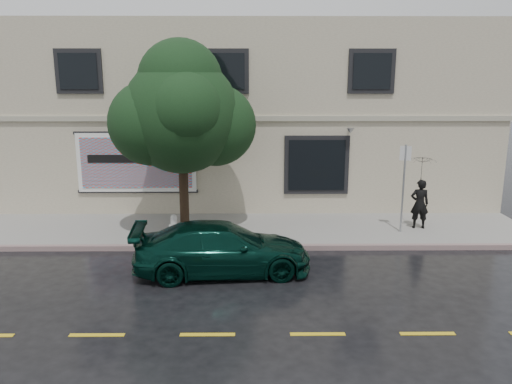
{
  "coord_description": "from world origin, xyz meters",
  "views": [
    {
      "loc": [
        0.89,
        -12.54,
        5.01
      ],
      "look_at": [
        1.02,
        2.2,
        1.6
      ],
      "focal_mm": 35.0,
      "sensor_mm": 36.0,
      "label": 1
    }
  ],
  "objects_px": {
    "car": "(222,248)",
    "pedestrian": "(420,204)",
    "street_tree": "(181,116)",
    "fire_hydrant": "(174,226)"
  },
  "relations": [
    {
      "from": "car",
      "to": "pedestrian",
      "type": "bearing_deg",
      "value": -66.53
    },
    {
      "from": "car",
      "to": "pedestrian",
      "type": "relative_size",
      "value": 2.8
    },
    {
      "from": "car",
      "to": "fire_hydrant",
      "type": "distance_m",
      "value": 3.05
    },
    {
      "from": "car",
      "to": "fire_hydrant",
      "type": "relative_size",
      "value": 6.37
    },
    {
      "from": "car",
      "to": "street_tree",
      "type": "xyz_separation_m",
      "value": [
        -1.35,
        2.85,
        3.21
      ]
    },
    {
      "from": "car",
      "to": "street_tree",
      "type": "height_order",
      "value": "street_tree"
    },
    {
      "from": "pedestrian",
      "to": "street_tree",
      "type": "relative_size",
      "value": 0.3
    },
    {
      "from": "car",
      "to": "fire_hydrant",
      "type": "bearing_deg",
      "value": 27.49
    },
    {
      "from": "car",
      "to": "pedestrian",
      "type": "height_order",
      "value": "pedestrian"
    },
    {
      "from": "pedestrian",
      "to": "car",
      "type": "bearing_deg",
      "value": 33.61
    }
  ]
}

